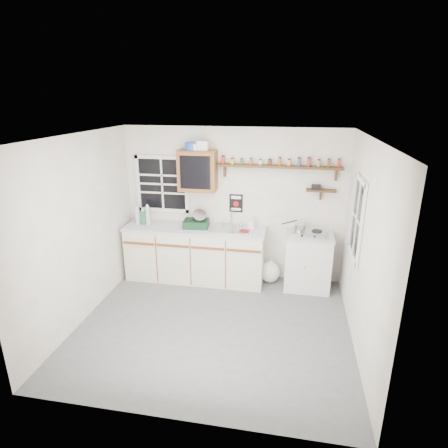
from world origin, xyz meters
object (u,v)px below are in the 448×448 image
(spice_shelf, at_px, (279,166))
(right_cabinet, at_px, (308,261))
(hotplate, at_px, (308,233))
(upper_cabinet, at_px, (198,171))
(dish_rack, at_px, (197,222))
(main_cabinet, at_px, (195,253))

(spice_shelf, bearing_deg, right_cabinet, -19.63)
(spice_shelf, height_order, hotplate, spice_shelf)
(right_cabinet, relative_size, upper_cabinet, 1.40)
(dish_rack, bearing_deg, main_cabinet, -162.46)
(upper_cabinet, distance_m, spice_shelf, 1.28)
(right_cabinet, distance_m, upper_cabinet, 2.26)
(right_cabinet, xyz_separation_m, spice_shelf, (-0.53, 0.19, 1.47))
(dish_rack, bearing_deg, hotplate, -5.67)
(main_cabinet, bearing_deg, dish_rack, 22.83)
(main_cabinet, height_order, spice_shelf, spice_shelf)
(main_cabinet, relative_size, right_cabinet, 2.54)
(right_cabinet, distance_m, spice_shelf, 1.58)
(main_cabinet, bearing_deg, spice_shelf, 9.24)
(upper_cabinet, bearing_deg, right_cabinet, -3.76)
(main_cabinet, distance_m, dish_rack, 0.56)
(right_cabinet, xyz_separation_m, upper_cabinet, (-1.80, 0.12, 1.37))
(dish_rack, relative_size, hotplate, 0.80)
(upper_cabinet, bearing_deg, hotplate, -4.46)
(main_cabinet, height_order, dish_rack, dish_rack)
(main_cabinet, distance_m, right_cabinet, 1.84)
(right_cabinet, distance_m, hotplate, 0.49)
(right_cabinet, bearing_deg, upper_cabinet, 176.24)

